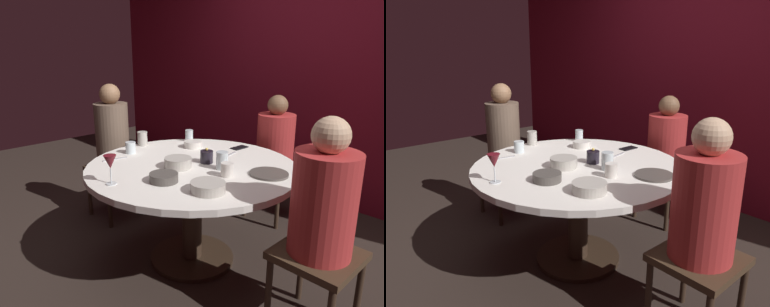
% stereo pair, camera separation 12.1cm
% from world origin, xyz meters
% --- Properties ---
extents(ground_plane, '(8.00, 8.00, 0.00)m').
position_xyz_m(ground_plane, '(0.00, 0.00, 0.00)').
color(ground_plane, '#2D231E').
extents(back_wall, '(6.00, 0.10, 2.60)m').
position_xyz_m(back_wall, '(0.00, 1.69, 1.30)').
color(back_wall, maroon).
rests_on(back_wall, ground).
extents(dining_table, '(1.42, 1.42, 0.72)m').
position_xyz_m(dining_table, '(0.00, 0.00, 0.58)').
color(dining_table, white).
rests_on(dining_table, ground).
extents(seated_diner_left, '(0.40, 0.40, 1.19)m').
position_xyz_m(seated_diner_left, '(-0.99, 0.00, 0.73)').
color(seated_diner_left, '#3F2D1E').
rests_on(seated_diner_left, ground).
extents(seated_diner_back, '(0.40, 0.40, 1.10)m').
position_xyz_m(seated_diner_back, '(0.00, 1.00, 0.68)').
color(seated_diner_back, '#3F2D1E').
rests_on(seated_diner_back, ground).
extents(seated_diner_right, '(0.40, 0.40, 1.18)m').
position_xyz_m(seated_diner_right, '(0.94, 0.00, 0.73)').
color(seated_diner_right, '#3F2D1E').
rests_on(seated_diner_right, ground).
extents(candle_holder, '(0.09, 0.09, 0.11)m').
position_xyz_m(candle_holder, '(0.04, 0.11, 0.76)').
color(candle_holder, black).
rests_on(candle_holder, dining_table).
extents(wine_glass, '(0.08, 0.08, 0.18)m').
position_xyz_m(wine_glass, '(-0.07, -0.58, 0.85)').
color(wine_glass, silver).
rests_on(wine_glass, dining_table).
extents(dinner_plate, '(0.24, 0.24, 0.01)m').
position_xyz_m(dinner_plate, '(0.48, 0.21, 0.73)').
color(dinner_plate, '#4C4742').
rests_on(dinner_plate, dining_table).
extents(cell_phone, '(0.08, 0.14, 0.01)m').
position_xyz_m(cell_phone, '(-0.04, 0.56, 0.72)').
color(cell_phone, black).
rests_on(cell_phone, dining_table).
extents(bowl_serving_large, '(0.18, 0.18, 0.07)m').
position_xyz_m(bowl_serving_large, '(-0.03, -0.10, 0.75)').
color(bowl_serving_large, '#B2ADA3').
rests_on(bowl_serving_large, dining_table).
extents(bowl_salad_center, '(0.14, 0.14, 0.05)m').
position_xyz_m(bowl_salad_center, '(-0.31, 0.31, 0.75)').
color(bowl_salad_center, silver).
rests_on(bowl_salad_center, dining_table).
extents(bowl_small_white, '(0.20, 0.20, 0.06)m').
position_xyz_m(bowl_small_white, '(0.40, -0.26, 0.75)').
color(bowl_small_white, '#B2ADA3').
rests_on(bowl_small_white, dining_table).
extents(bowl_sauce_side, '(0.17, 0.17, 0.05)m').
position_xyz_m(bowl_sauce_side, '(0.11, -0.34, 0.75)').
color(bowl_sauce_side, '#4C4742').
rests_on(bowl_sauce_side, dining_table).
extents(cup_near_candle, '(0.08, 0.08, 0.09)m').
position_xyz_m(cup_near_candle, '(0.31, -0.00, 0.76)').
color(cup_near_candle, silver).
rests_on(cup_near_candle, dining_table).
extents(cup_by_left_diner, '(0.08, 0.08, 0.11)m').
position_xyz_m(cup_by_left_diner, '(-0.64, 0.06, 0.78)').
color(cup_by_left_diner, '#B2ADA3').
rests_on(cup_by_left_diner, dining_table).
extents(cup_by_right_diner, '(0.06, 0.06, 0.09)m').
position_xyz_m(cup_by_right_diner, '(-0.48, 0.43, 0.77)').
color(cup_by_right_diner, silver).
rests_on(cup_by_right_diner, dining_table).
extents(cup_center_front, '(0.08, 0.08, 0.12)m').
position_xyz_m(cup_center_front, '(0.20, 0.08, 0.78)').
color(cup_center_front, silver).
rests_on(cup_center_front, dining_table).
extents(cup_far_edge, '(0.08, 0.08, 0.09)m').
position_xyz_m(cup_far_edge, '(-0.52, -0.14, 0.76)').
color(cup_far_edge, silver).
rests_on(cup_far_edge, dining_table).
extents(fork_near_plate, '(0.05, 0.18, 0.01)m').
position_xyz_m(fork_near_plate, '(-0.46, -0.31, 0.72)').
color(fork_near_plate, '#B7B7BC').
rests_on(fork_near_plate, dining_table).
extents(knife_near_plate, '(0.05, 0.18, 0.01)m').
position_xyz_m(knife_near_plate, '(0.03, 0.36, 0.72)').
color(knife_near_plate, '#B7B7BC').
rests_on(knife_near_plate, dining_table).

